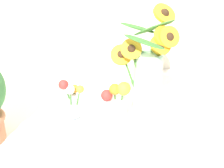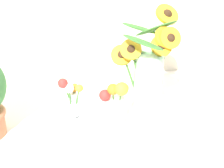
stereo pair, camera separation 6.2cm
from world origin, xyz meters
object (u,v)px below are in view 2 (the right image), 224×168
serving_tray (112,117)px  vase_bulb_right (72,102)px  mason_jar_sunflowers (149,71)px  vase_small_center (113,107)px

serving_tray → vase_bulb_right: 0.15m
mason_jar_sunflowers → vase_small_center: mason_jar_sunflowers is taller
serving_tray → vase_bulb_right: (-0.13, 0.01, 0.07)m
serving_tray → mason_jar_sunflowers: mason_jar_sunflowers is taller
vase_bulb_right → serving_tray: bearing=-3.4°
vase_small_center → vase_bulb_right: bearing=147.5°
mason_jar_sunflowers → vase_small_center: size_ratio=2.22×
mason_jar_sunflowers → vase_bulb_right: bearing=175.0°
mason_jar_sunflowers → vase_bulb_right: size_ratio=2.34×
serving_tray → vase_bulb_right: bearing=176.6°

